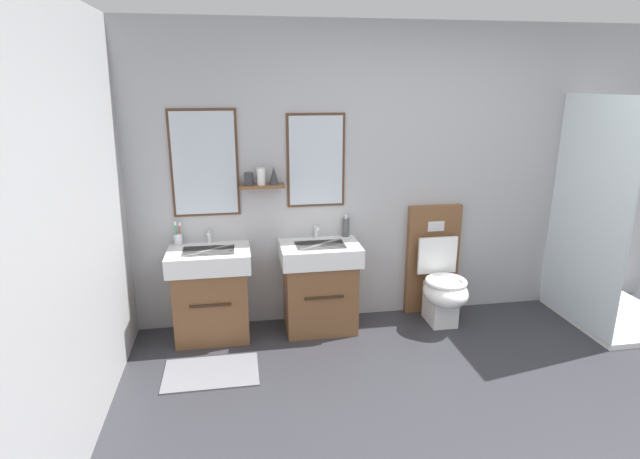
{
  "coord_description": "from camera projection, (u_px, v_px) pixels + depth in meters",
  "views": [
    {
      "loc": [
        -1.45,
        -2.18,
        2.04
      ],
      "look_at": [
        -0.81,
        1.69,
        0.89
      ],
      "focal_mm": 28.38,
      "sensor_mm": 36.0,
      "label": 1
    }
  ],
  "objects": [
    {
      "name": "wall_back",
      "position": [
        404.0,
        175.0,
        4.39
      ],
      "size": [
        4.92,
        0.27,
        2.52
      ],
      "color": "#A8A8AA",
      "rests_on": "ground"
    },
    {
      "name": "wall_left",
      "position": [
        14.0,
        275.0,
        2.13
      ],
      "size": [
        0.12,
        4.11,
        2.52
      ],
      "primitive_type": "cube",
      "color": "#A8A8AA",
      "rests_on": "ground"
    },
    {
      "name": "bath_mat",
      "position": [
        211.0,
        372.0,
        3.68
      ],
      "size": [
        0.68,
        0.44,
        0.01
      ],
      "primitive_type": "cube",
      "color": "slate",
      "rests_on": "ground"
    },
    {
      "name": "vanity_sink_left",
      "position": [
        211.0,
        291.0,
        4.13
      ],
      "size": [
        0.65,
        0.48,
        0.76
      ],
      "color": "brown",
      "rests_on": "ground"
    },
    {
      "name": "tap_on_left_sink",
      "position": [
        209.0,
        235.0,
        4.17
      ],
      "size": [
        0.03,
        0.13,
        0.11
      ],
      "color": "silver",
      "rests_on": "vanity_sink_left"
    },
    {
      "name": "vanity_sink_right",
      "position": [
        320.0,
        284.0,
        4.27
      ],
      "size": [
        0.65,
        0.48,
        0.76
      ],
      "color": "brown",
      "rests_on": "ground"
    },
    {
      "name": "tap_on_right_sink",
      "position": [
        316.0,
        230.0,
        4.31
      ],
      "size": [
        0.03,
        0.13,
        0.11
      ],
      "color": "silver",
      "rests_on": "vanity_sink_right"
    },
    {
      "name": "toilet",
      "position": [
        439.0,
        279.0,
        4.44
      ],
      "size": [
        0.48,
        0.62,
        1.0
      ],
      "color": "brown",
      "rests_on": "ground"
    },
    {
      "name": "toothbrush_cup",
      "position": [
        178.0,
        238.0,
        4.12
      ],
      "size": [
        0.07,
        0.07,
        0.2
      ],
      "color": "silver",
      "rests_on": "vanity_sink_left"
    },
    {
      "name": "soap_dispenser",
      "position": [
        346.0,
        227.0,
        4.34
      ],
      "size": [
        0.06,
        0.06,
        0.19
      ],
      "color": "#4C4C51",
      "rests_on": "vanity_sink_right"
    },
    {
      "name": "shower_tray",
      "position": [
        605.0,
        277.0,
        4.36
      ],
      "size": [
        0.89,
        0.96,
        1.95
      ],
      "color": "white",
      "rests_on": "ground"
    }
  ]
}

